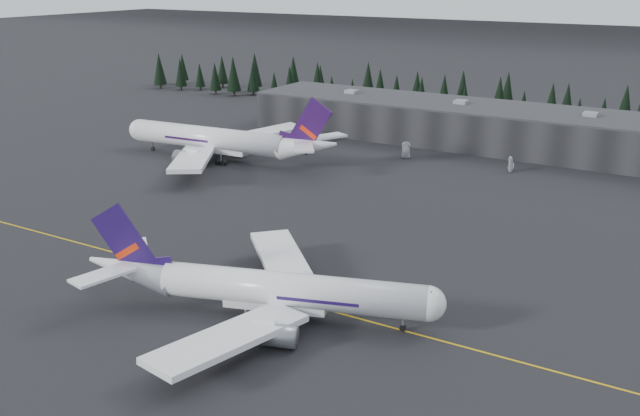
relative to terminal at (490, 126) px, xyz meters
The scene contains 8 objects.
ground 125.16m from the terminal, 90.00° to the right, with size 1400.00×1400.00×0.00m, color black.
taxiline 127.16m from the terminal, 90.00° to the right, with size 400.00×0.40×0.02m, color gold.
terminal is the anchor object (origin of this frame).
treeline 37.02m from the terminal, 90.00° to the left, with size 360.00×20.00×15.00m, color black.
jet_main 134.41m from the terminal, 87.24° to the right, with size 58.34×52.60×17.62m.
jet_parked 83.69m from the terminal, 136.22° to the right, with size 71.37×65.67×20.99m.
gse_vehicle_a 33.19m from the terminal, 119.05° to the right, with size 2.36×5.12×1.42m, color white.
gse_vehicle_b 31.99m from the terminal, 60.50° to the right, with size 1.78×4.43×1.51m, color silver.
Camera 1 is at (68.16, -93.80, 53.39)m, focal length 40.00 mm.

